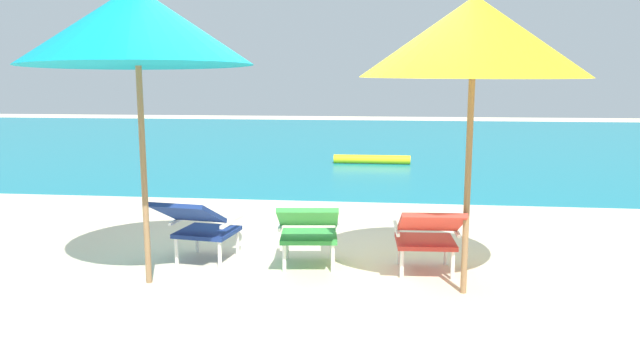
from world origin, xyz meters
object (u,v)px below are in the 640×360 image
(swim_buoy, at_px, (372,159))
(lounge_chair_left, at_px, (199,224))
(lounge_chair_center, at_px, (309,228))
(lounge_chair_right, at_px, (428,233))
(beach_umbrella_left, at_px, (136,26))
(beach_umbrella_right, at_px, (474,37))

(swim_buoy, relative_size, lounge_chair_left, 1.70)
(lounge_chair_center, bearing_deg, lounge_chair_left, 177.67)
(lounge_chair_right, bearing_deg, swim_buoy, 95.72)
(lounge_chair_center, relative_size, lounge_chair_right, 1.03)
(lounge_chair_left, height_order, beach_umbrella_left, beach_umbrella_left)
(lounge_chair_left, distance_m, beach_umbrella_right, 2.93)
(swim_buoy, distance_m, lounge_chair_right, 7.28)
(lounge_chair_center, relative_size, beach_umbrella_left, 0.35)
(lounge_chair_center, distance_m, beach_umbrella_left, 2.24)
(lounge_chair_center, height_order, lounge_chair_right, same)
(lounge_chair_center, distance_m, beach_umbrella_right, 2.16)
(lounge_chair_left, relative_size, beach_umbrella_left, 0.36)
(lounge_chair_left, bearing_deg, lounge_chair_right, -2.86)
(swim_buoy, distance_m, beach_umbrella_left, 8.09)
(beach_umbrella_left, bearing_deg, lounge_chair_left, 61.29)
(swim_buoy, relative_size, beach_umbrella_left, 0.61)
(swim_buoy, xyz_separation_m, lounge_chair_right, (0.72, -7.24, 0.31))
(swim_buoy, bearing_deg, lounge_chair_left, -100.91)
(swim_buoy, bearing_deg, beach_umbrella_right, -82.47)
(lounge_chair_center, bearing_deg, lounge_chair_right, -3.38)
(lounge_chair_right, height_order, beach_umbrella_right, beach_umbrella_right)
(beach_umbrella_left, distance_m, beach_umbrella_right, 2.66)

